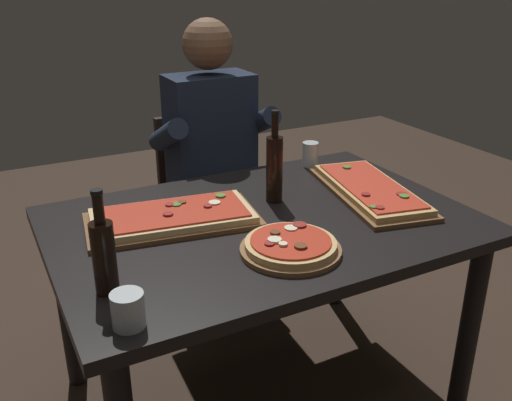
# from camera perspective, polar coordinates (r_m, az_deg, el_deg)

# --- Properties ---
(ground_plane) EXTENTS (6.40, 6.40, 0.00)m
(ground_plane) POSITION_cam_1_polar(r_m,az_deg,el_deg) (2.31, 0.61, -18.80)
(ground_plane) COLOR #38281E
(dining_table) EXTENTS (1.40, 0.96, 0.74)m
(dining_table) POSITION_cam_1_polar(r_m,az_deg,el_deg) (1.94, 0.69, -4.45)
(dining_table) COLOR black
(dining_table) RESTS_ON ground_plane
(pizza_rectangular_front) EXTENTS (0.60, 0.37, 0.05)m
(pizza_rectangular_front) POSITION_cam_1_polar(r_m,az_deg,el_deg) (1.89, -8.44, -1.70)
(pizza_rectangular_front) COLOR brown
(pizza_rectangular_front) RESTS_ON dining_table
(pizza_rectangular_left) EXTENTS (0.37, 0.63, 0.05)m
(pizza_rectangular_left) POSITION_cam_1_polar(r_m,az_deg,el_deg) (2.14, 11.47, 1.06)
(pizza_rectangular_left) COLOR brown
(pizza_rectangular_left) RESTS_ON dining_table
(pizza_round_far) EXTENTS (0.31, 0.31, 0.05)m
(pizza_round_far) POSITION_cam_1_polar(r_m,az_deg,el_deg) (1.68, 3.52, -4.66)
(pizza_round_far) COLOR brown
(pizza_round_far) RESTS_ON dining_table
(wine_bottle_dark) EXTENTS (0.06, 0.06, 0.34)m
(wine_bottle_dark) POSITION_cam_1_polar(r_m,az_deg,el_deg) (2.00, 1.88, 3.43)
(wine_bottle_dark) COLOR black
(wine_bottle_dark) RESTS_ON dining_table
(oil_bottle_amber) EXTENTS (0.06, 0.06, 0.29)m
(oil_bottle_amber) POSITION_cam_1_polar(r_m,az_deg,el_deg) (1.50, -15.18, -5.26)
(oil_bottle_amber) COLOR black
(oil_bottle_amber) RESTS_ON dining_table
(tumbler_near_camera) EXTENTS (0.07, 0.07, 0.10)m
(tumbler_near_camera) POSITION_cam_1_polar(r_m,az_deg,el_deg) (2.41, 5.52, 4.69)
(tumbler_near_camera) COLOR silver
(tumbler_near_camera) RESTS_ON dining_table
(tumbler_far_side) EXTENTS (0.08, 0.08, 0.09)m
(tumbler_far_side) POSITION_cam_1_polar(r_m,az_deg,el_deg) (1.38, -12.85, -10.77)
(tumbler_far_side) COLOR silver
(tumbler_far_side) RESTS_ON dining_table
(diner_chair) EXTENTS (0.44, 0.44, 0.87)m
(diner_chair) POSITION_cam_1_polar(r_m,az_deg,el_deg) (2.77, -5.04, 0.49)
(diner_chair) COLOR black
(diner_chair) RESTS_ON ground_plane
(seated_diner) EXTENTS (0.53, 0.41, 1.33)m
(seated_diner) POSITION_cam_1_polar(r_m,az_deg,el_deg) (2.58, -4.19, 4.86)
(seated_diner) COLOR #23232D
(seated_diner) RESTS_ON ground_plane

